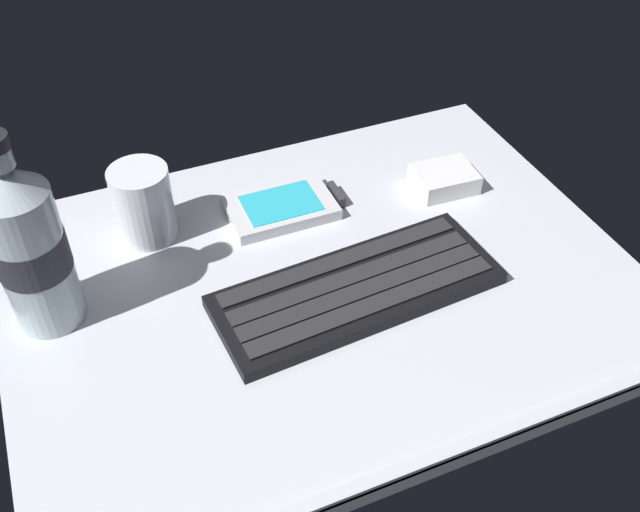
# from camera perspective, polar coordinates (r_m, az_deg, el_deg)

# --- Properties ---
(ground_plane) EXTENTS (0.64, 0.48, 0.03)m
(ground_plane) POSITION_cam_1_polar(r_m,az_deg,el_deg) (0.77, 0.07, -2.30)
(ground_plane) COLOR silver
(keyboard) EXTENTS (0.30, 0.13, 0.02)m
(keyboard) POSITION_cam_1_polar(r_m,az_deg,el_deg) (0.74, 2.89, -2.56)
(keyboard) COLOR black
(keyboard) RESTS_ON ground_plane
(handheld_device) EXTENTS (0.13, 0.08, 0.02)m
(handheld_device) POSITION_cam_1_polar(r_m,az_deg,el_deg) (0.84, -2.64, 3.85)
(handheld_device) COLOR silver
(handheld_device) RESTS_ON ground_plane
(juice_cup) EXTENTS (0.06, 0.06, 0.09)m
(juice_cup) POSITION_cam_1_polar(r_m,az_deg,el_deg) (0.81, -13.52, 3.78)
(juice_cup) COLOR silver
(juice_cup) RESTS_ON ground_plane
(water_bottle) EXTENTS (0.07, 0.07, 0.21)m
(water_bottle) POSITION_cam_1_polar(r_m,az_deg,el_deg) (0.71, -21.64, 0.68)
(water_bottle) COLOR silver
(water_bottle) RESTS_ON ground_plane
(charger_block) EXTENTS (0.07, 0.06, 0.02)m
(charger_block) POSITION_cam_1_polar(r_m,az_deg,el_deg) (0.88, 9.62, 5.90)
(charger_block) COLOR white
(charger_block) RESTS_ON ground_plane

